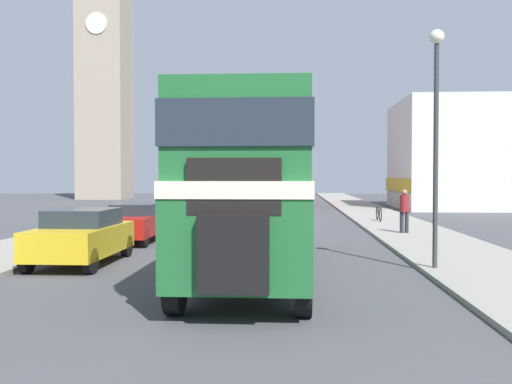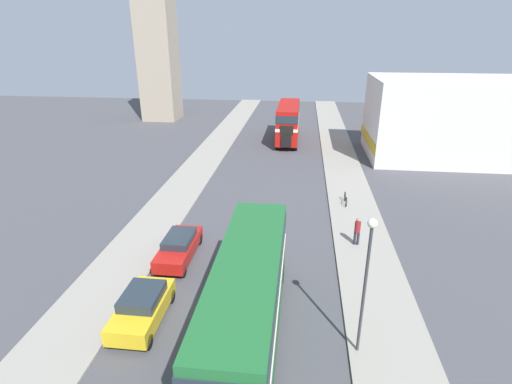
# 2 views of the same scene
# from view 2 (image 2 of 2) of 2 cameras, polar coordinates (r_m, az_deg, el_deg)

# --- Properties ---
(ground_plane) EXTENTS (120.00, 120.00, 0.00)m
(ground_plane) POSITION_cam_2_polar(r_m,az_deg,el_deg) (19.10, -3.27, -17.09)
(ground_plane) COLOR #47474C
(sidewalk_right) EXTENTS (3.50, 120.00, 0.12)m
(sidewalk_right) POSITION_cam_2_polar(r_m,az_deg,el_deg) (19.29, 17.95, -17.66)
(sidewalk_right) COLOR gray
(sidewalk_right) RESTS_ON ground_plane
(sidewalk_left) EXTENTS (3.50, 120.00, 0.12)m
(sidewalk_left) POSITION_cam_2_polar(r_m,az_deg,el_deg) (21.12, -22.26, -14.44)
(sidewalk_left) COLOR gray
(sidewalk_left) RESTS_ON ground_plane
(double_decker_bus) EXTENTS (2.51, 11.13, 4.00)m
(double_decker_bus) POSITION_cam_2_polar(r_m,az_deg,el_deg) (16.20, -1.23, -14.58)
(double_decker_bus) COLOR #1E602D
(double_decker_bus) RESTS_ON ground_plane
(bus_distant) EXTENTS (2.39, 9.72, 4.24)m
(bus_distant) POSITION_cam_2_polar(r_m,az_deg,el_deg) (46.97, 4.64, 10.27)
(bus_distant) COLOR #B2140F
(bus_distant) RESTS_ON ground_plane
(car_parked_near) EXTENTS (1.80, 3.93, 1.49)m
(car_parked_near) POSITION_cam_2_polar(r_m,az_deg,el_deg) (18.92, -15.94, -15.54)
(car_parked_near) COLOR gold
(car_parked_near) RESTS_ON ground_plane
(car_parked_mid) EXTENTS (1.67, 4.40, 1.38)m
(car_parked_mid) POSITION_cam_2_polar(r_m,az_deg,el_deg) (23.15, -10.94, -7.67)
(car_parked_mid) COLOR red
(car_parked_mid) RESTS_ON ground_plane
(pedestrian_walking) EXTENTS (0.35, 0.35, 1.74)m
(pedestrian_walking) POSITION_cam_2_polar(r_m,az_deg,el_deg) (24.48, 14.27, -5.25)
(pedestrian_walking) COLOR #282833
(pedestrian_walking) RESTS_ON sidewalk_right
(bicycle_on_pavement) EXTENTS (0.05, 1.76, 0.78)m
(bicycle_on_pavement) POSITION_cam_2_polar(r_m,az_deg,el_deg) (30.28, 12.68, -0.97)
(bicycle_on_pavement) COLOR black
(bicycle_on_pavement) RESTS_ON sidewalk_right
(street_lamp) EXTENTS (0.36, 0.36, 5.86)m
(street_lamp) POSITION_cam_2_polar(r_m,az_deg,el_deg) (15.45, 15.57, -10.46)
(street_lamp) COLOR #38383D
(street_lamp) RESTS_ON sidewalk_right
(church_tower) EXTENTS (4.96, 4.96, 30.64)m
(church_tower) POSITION_cam_2_polar(r_m,az_deg,el_deg) (60.25, -14.45, 24.86)
(church_tower) COLOR tan
(church_tower) RESTS_ON ground_plane
(shop_building_block) EXTENTS (21.80, 9.72, 7.85)m
(shop_building_block) POSITION_cam_2_polar(r_m,az_deg,el_deg) (45.66, 29.71, 8.95)
(shop_building_block) COLOR silver
(shop_building_block) RESTS_ON ground_plane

